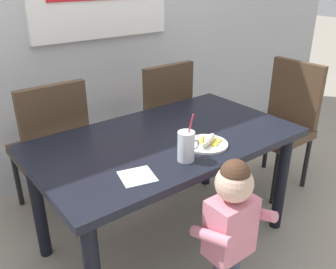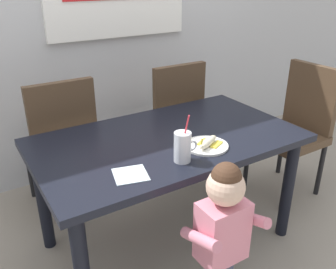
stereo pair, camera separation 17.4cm
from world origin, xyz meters
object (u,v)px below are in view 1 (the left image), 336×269
snack_plate (206,144)px  dining_chair_right (159,116)px  dining_chair_far (283,118)px  dining_chair_left (52,144)px  dining_table (166,152)px  toddler_standing (231,221)px  paper_napkin (137,176)px  milk_cup (186,148)px  peeled_banana (208,140)px

snack_plate → dining_chair_right: bearing=69.5°
dining_chair_far → dining_chair_left: bearing=-112.6°
dining_table → toddler_standing: toddler_standing is taller
dining_chair_right → paper_napkin: size_ratio=6.40×
dining_chair_left → snack_plate: size_ratio=4.17×
toddler_standing → snack_plate: bearing=64.4°
dining_chair_far → snack_plate: bearing=-77.0°
dining_table → dining_chair_left: (-0.42, 0.67, -0.08)m
toddler_standing → milk_cup: 0.40m
peeled_banana → paper_napkin: 0.47m
snack_plate → peeled_banana: 0.03m
dining_chair_far → paper_napkin: dining_chair_far is taller
dining_chair_right → toddler_standing: bearing=68.0°
dining_chair_right → dining_table: bearing=56.5°
dining_chair_right → peeled_banana: 0.94m
milk_cup → peeled_banana: (0.19, 0.05, -0.04)m
snack_plate → paper_napkin: size_ratio=1.53×
dining_table → dining_chair_left: dining_chair_left is taller
dining_chair_right → snack_plate: dining_chair_right is taller
snack_plate → dining_table: bearing=116.8°
toddler_standing → paper_napkin: (-0.29, 0.31, 0.19)m
toddler_standing → dining_chair_far: bearing=26.6°
dining_chair_left → snack_plate: (0.53, -0.88, 0.18)m
dining_chair_far → paper_napkin: 1.53m
dining_table → dining_chair_right: bearing=56.5°
toddler_standing → peeled_banana: toddler_standing is taller
dining_chair_far → dining_chair_right: bearing=-131.3°
snack_plate → peeled_banana: bearing=-84.9°
dining_chair_far → toddler_standing: dining_chair_far is taller
dining_table → paper_napkin: bearing=-144.4°
dining_chair_right → milk_cup: milk_cup is taller
dining_chair_right → snack_plate: bearing=69.5°
dining_chair_left → dining_chair_right: bearing=178.1°
milk_cup → peeled_banana: 0.20m
toddler_standing → paper_napkin: size_ratio=5.59×
dining_table → peeled_banana: bearing=-64.2°
toddler_standing → milk_cup: (-0.02, 0.30, 0.26)m
toddler_standing → dining_chair_left: bearing=105.9°
dining_chair_far → milk_cup: size_ratio=3.85×
dining_table → dining_chair_far: size_ratio=1.53×
paper_napkin → dining_chair_right: bearing=48.9°
dining_chair_right → snack_plate: size_ratio=4.17×
dining_chair_left → milk_cup: size_ratio=3.85×
paper_napkin → peeled_banana: bearing=4.4°
dining_chair_left → dining_table: bearing=122.2°
peeled_banana → toddler_standing: bearing=-116.5°
dining_chair_right → dining_chair_left: bearing=-1.9°
toddler_standing → peeled_banana: bearing=63.5°
peeled_banana → paper_napkin: bearing=-175.6°
dining_table → toddler_standing: 0.58m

